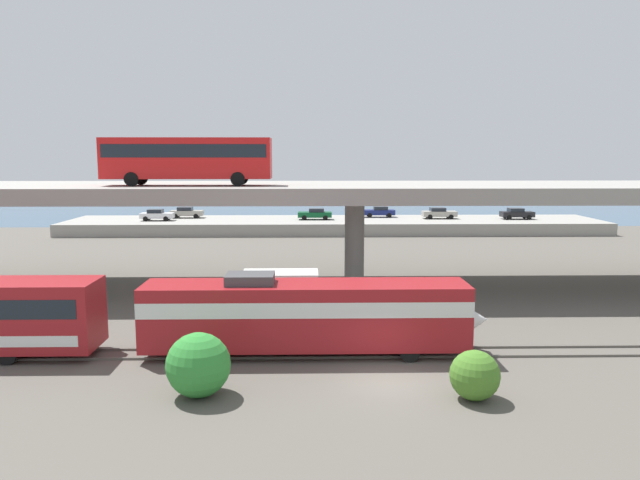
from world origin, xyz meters
The scene contains 17 objects.
ground_plane centered at (0.00, 0.00, 0.00)m, with size 260.00×260.00×0.00m, color #565149.
rail_strip_near centered at (0.00, 3.27, 0.06)m, with size 110.00×0.12×0.12m, color #59544C.
rail_strip_far centered at (0.00, 4.73, 0.06)m, with size 110.00×0.12×0.12m, color #59544C.
train_locomotive centered at (-2.87, 4.00, 2.19)m, with size 17.44×3.04×4.18m.
highway_overpass centered at (0.00, 20.00, 7.22)m, with size 96.00×12.89×7.92m.
transit_bus_on_overpass centered at (-12.23, 18.16, 9.98)m, with size 12.00×2.68×3.40m.
service_truck_west centered at (-4.38, 10.38, 1.64)m, with size 6.80×2.46×3.04m.
pier_parking_lot centered at (0.00, 55.00, 0.79)m, with size 70.97×12.19×1.58m, color gray.
parked_car_0 centered at (6.39, 57.93, 2.35)m, with size 4.39×1.87×1.50m.
parked_car_1 centered at (-2.61, 54.87, 2.35)m, with size 4.52×1.97×1.50m.
parked_car_2 centered at (-23.53, 53.91, 2.35)m, with size 4.25×1.90×1.50m.
parked_car_3 centered at (24.68, 54.85, 2.35)m, with size 4.30×1.96×1.50m.
parked_car_4 centered at (14.29, 55.72, 2.35)m, with size 4.59×1.98×1.50m.
parked_car_5 centered at (-20.32, 57.41, 2.35)m, with size 4.47×1.88×1.50m.
harbor_water centered at (0.00, 78.00, 0.00)m, with size 140.00×36.00×0.01m, color #385B7A.
shrub_left centered at (-8.17, -1.35, 1.36)m, with size 2.72×2.72×2.72m, color #308733.
shrub_right centered at (3.31, -1.94, 1.04)m, with size 2.08×2.08×2.08m, color #467B27.
Camera 1 is at (-3.57, -25.66, 10.01)m, focal length 33.82 mm.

